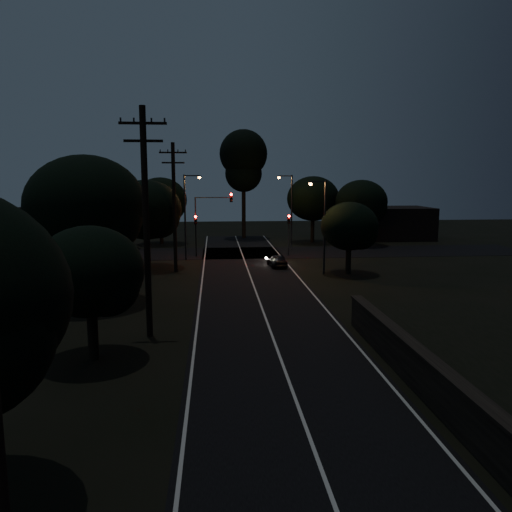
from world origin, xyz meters
TOP-DOWN VIEW (x-y plane):
  - road_surface at (0.00, 31.12)m, footprint 60.00×70.00m
  - utility_pole_mid at (-6.00, 15.00)m, footprint 2.20×0.30m
  - utility_pole_far at (-6.00, 32.00)m, footprint 2.20×0.30m
  - tree_left_b at (-7.84, 11.91)m, footprint 4.53×4.53m
  - tree_left_c at (-10.25, 21.85)m, footprint 7.20×7.20m
  - tree_left_d at (-8.29, 33.88)m, footprint 5.95×5.95m
  - tree_far_nw at (-8.78, 49.88)m, footprint 6.13×6.13m
  - tree_far_w at (-13.79, 45.88)m, footprint 6.05×6.05m
  - tree_far_ne at (9.22, 49.87)m, footprint 6.25×6.25m
  - tree_far_e at (14.21, 46.88)m, footprint 5.90×5.90m
  - tree_right_a at (8.16, 29.91)m, footprint 4.58×4.58m
  - tall_pine at (1.00, 55.00)m, footprint 6.04×6.04m
  - building_left at (-20.00, 52.00)m, footprint 10.00×8.00m
  - building_right at (20.00, 53.00)m, footprint 9.00×7.00m
  - signal_left at (-4.60, 39.99)m, footprint 0.28×0.35m
  - signal_right at (4.60, 39.99)m, footprint 0.28×0.35m
  - signal_mast at (-2.91, 39.99)m, footprint 3.70×0.35m
  - streetlight_a at (-5.31, 38.00)m, footprint 1.66×0.26m
  - streetlight_b at (5.31, 44.00)m, footprint 1.66×0.26m
  - streetlight_c at (5.83, 30.00)m, footprint 1.46×0.26m
  - car at (2.65, 33.61)m, footprint 1.69×3.36m

SIDE VIEW (x-z plane):
  - road_surface at x=0.00m, z-range 0.00..0.03m
  - car at x=2.65m, z-range 0.00..1.10m
  - building_right at x=20.00m, z-range 0.00..4.00m
  - building_left at x=-20.00m, z-range 0.00..4.40m
  - signal_left at x=-4.60m, z-range 0.79..4.89m
  - signal_right at x=4.60m, z-range 0.79..4.89m
  - tree_left_b at x=-7.84m, z-range 0.85..6.61m
  - tree_right_a at x=8.16m, z-range 0.86..6.68m
  - signal_mast at x=-2.91m, z-range 1.21..7.46m
  - streetlight_c at x=5.83m, z-range 0.60..8.10m
  - streetlight_a at x=-5.31m, z-range 0.64..8.64m
  - streetlight_b at x=5.31m, z-range 0.64..8.64m
  - tree_far_e at x=14.21m, z-range 1.11..8.59m
  - tree_left_d at x=-8.29m, z-range 1.12..8.67m
  - tree_far_w at x=-13.79m, z-range 1.16..8.87m
  - tree_far_nw at x=-8.78m, z-range 1.14..8.91m
  - tree_far_ne at x=9.22m, z-range 1.16..9.06m
  - utility_pole_far at x=-6.00m, z-range 0.23..10.73m
  - utility_pole_mid at x=-6.00m, z-range 0.24..11.24m
  - tree_left_c at x=-10.25m, z-range 1.33..10.43m
  - tall_pine at x=1.00m, z-range 3.03..16.77m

